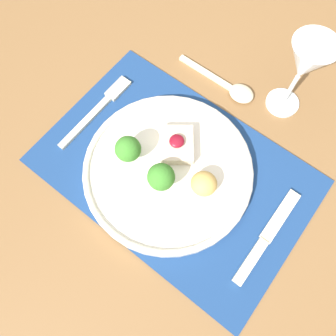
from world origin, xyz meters
name	(u,v)px	position (x,y,z in m)	size (l,w,h in m)	color
ground_plane	(171,238)	(0.00, 0.00, 0.00)	(8.00, 8.00, 0.00)	gray
dining_table	(174,187)	(0.00, 0.00, 0.66)	(1.25, 1.09, 0.75)	brown
placemat	(175,171)	(0.00, 0.00, 0.75)	(0.46, 0.31, 0.00)	navy
dinner_plate	(168,169)	(-0.01, -0.01, 0.77)	(0.29, 0.29, 0.07)	silver
fork	(100,107)	(-0.19, 0.01, 0.75)	(0.02, 0.18, 0.01)	beige
knife	(263,242)	(0.19, -0.01, 0.75)	(0.02, 0.18, 0.01)	beige
spoon	(233,88)	(-0.01, 0.20, 0.75)	(0.17, 0.04, 0.01)	beige
wine_glass_near	(305,64)	(0.08, 0.23, 0.86)	(0.07, 0.07, 0.16)	white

